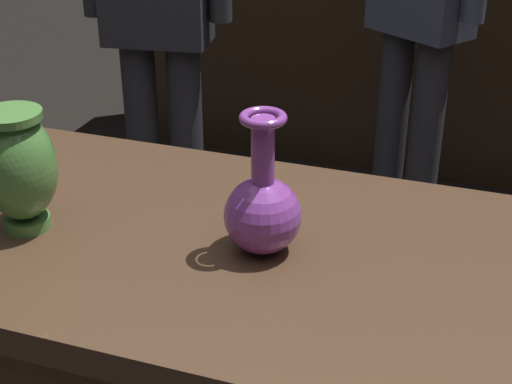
# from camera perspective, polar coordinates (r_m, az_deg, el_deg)

# --- Properties ---
(back_display_shelf) EXTENTS (2.60, 0.40, 0.99)m
(back_display_shelf) POSITION_cam_1_polar(r_m,az_deg,el_deg) (3.35, 12.34, 10.33)
(back_display_shelf) COLOR black
(back_display_shelf) RESTS_ON ground_plane
(vase_centerpiece) EXTENTS (0.12, 0.12, 0.23)m
(vase_centerpiece) POSITION_cam_1_polar(r_m,az_deg,el_deg) (1.19, 0.51, -1.21)
(vase_centerpiece) COLOR #7A388E
(vase_centerpiece) RESTS_ON display_plinth
(vase_tall_behind) EXTENTS (0.13, 0.13, 0.21)m
(vase_tall_behind) POSITION_cam_1_polar(r_m,az_deg,el_deg) (1.29, -17.48, 1.84)
(vase_tall_behind) COLOR #477A38
(vase_tall_behind) RESTS_ON display_plinth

